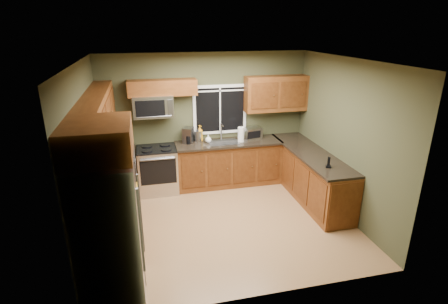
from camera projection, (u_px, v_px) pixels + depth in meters
name	position (u px, v px, depth m)	size (l,w,h in m)	color
floor	(226.00, 222.00, 6.02)	(4.20, 4.20, 0.00)	#956942
ceiling	(226.00, 61.00, 5.09)	(4.20, 4.20, 0.00)	white
back_wall	(206.00, 120.00, 7.20)	(4.20, 4.20, 0.00)	#3E3F26
front_wall	(263.00, 200.00, 3.91)	(4.20, 4.20, 0.00)	#3E3F26
left_wall	(87.00, 159.00, 5.11)	(3.60, 3.60, 0.00)	#3E3F26
right_wall	(344.00, 139.00, 6.00)	(3.60, 3.60, 0.00)	#3E3F26
window	(220.00, 109.00, 7.18)	(1.12, 0.03, 1.02)	white
base_cabinets_left	(116.00, 197.00, 5.91)	(0.60, 2.65, 0.90)	brown
countertop_left	(115.00, 171.00, 5.76)	(0.65, 2.65, 0.04)	black
base_cabinets_back	(228.00, 164.00, 7.33)	(2.17, 0.60, 0.90)	brown
countertop_back	(229.00, 143.00, 7.14)	(2.17, 0.65, 0.04)	black
base_cabinets_peninsula	(310.00, 176.00, 6.75)	(0.60, 2.52, 0.90)	brown
countertop_peninsula	(310.00, 153.00, 6.59)	(0.65, 2.50, 0.04)	black
upper_cabinets_left	(97.00, 116.00, 5.40)	(0.33, 2.65, 0.72)	brown
upper_cabinets_back_left	(162.00, 88.00, 6.62)	(1.30, 0.33, 0.30)	brown
upper_cabinets_back_right	(276.00, 94.00, 7.19)	(1.30, 0.33, 0.72)	brown
upper_cabinet_over_fridge	(97.00, 139.00, 3.76)	(0.72, 0.90, 0.38)	brown
refrigerator	(109.00, 230.00, 4.15)	(0.74, 0.90, 1.80)	#B7B7BC
range	(158.00, 170.00, 6.98)	(0.76, 0.69, 0.94)	#B7B7BC
microwave	(153.00, 106.00, 6.67)	(0.76, 0.41, 0.42)	#B7B7BC
sink	(223.00, 141.00, 7.12)	(0.60, 0.42, 0.36)	slate
toaster_oven	(252.00, 133.00, 7.34)	(0.41, 0.35, 0.22)	#B7B7BC
coffee_maker	(188.00, 136.00, 7.04)	(0.26, 0.30, 0.31)	slate
kettle	(198.00, 136.00, 7.12)	(0.20, 0.20, 0.27)	#B7B7BC
paper_towel_roll	(241.00, 134.00, 7.10)	(0.14, 0.14, 0.34)	white
soap_bottle_a	(200.00, 133.00, 7.13)	(0.13, 0.13, 0.33)	orange
soap_bottle_c	(208.00, 139.00, 7.08)	(0.12, 0.12, 0.16)	white
cordless_phone	(328.00, 164.00, 5.84)	(0.11, 0.11, 0.19)	black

